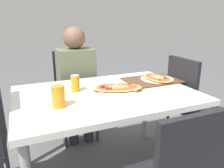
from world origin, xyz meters
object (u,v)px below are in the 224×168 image
object	(u,v)px
chair_far_seated	(74,90)
soda_can	(75,83)
person_seated	(76,76)
pizza_second	(157,78)
dining_table	(106,101)
pizza_main	(117,88)
chair_side_right	(189,101)
drink_glass	(58,96)

from	to	relation	value
chair_far_seated	soda_can	distance (m)	0.73
person_seated	pizza_second	xyz separation A→B (m)	(0.60, -0.54, 0.04)
soda_can	pizza_second	xyz separation A→B (m)	(0.75, 0.01, -0.04)
dining_table	pizza_main	distance (m)	0.13
person_seated	soda_can	world-z (taller)	person_seated
chair_far_seated	soda_can	size ratio (longest dim) A/B	7.52
soda_can	chair_side_right	bearing A→B (deg)	-5.25
chair_far_seated	drink_glass	bearing A→B (deg)	71.18
chair_side_right	drink_glass	distance (m)	1.26
dining_table	soda_can	xyz separation A→B (m)	(-0.20, 0.12, 0.13)
pizza_main	pizza_second	world-z (taller)	pizza_main
dining_table	pizza_second	xyz separation A→B (m)	(0.54, 0.13, 0.09)
person_seated	chair_side_right	bearing A→B (deg)	144.67
chair_far_seated	drink_glass	xyz separation A→B (m)	(-0.32, -0.93, 0.28)
pizza_second	chair_far_seated	bearing A→B (deg)	132.45
chair_far_seated	person_seated	bearing A→B (deg)	90.00
chair_far_seated	pizza_main	world-z (taller)	chair_far_seated
dining_table	chair_far_seated	distance (m)	0.80
dining_table	soda_can	distance (m)	0.27
dining_table	drink_glass	world-z (taller)	drink_glass
chair_far_seated	pizza_second	size ratio (longest dim) A/B	2.70
person_seated	drink_glass	bearing A→B (deg)	68.65
chair_side_right	pizza_second	distance (m)	0.39
soda_can	drink_glass	bearing A→B (deg)	-123.26
chair_side_right	soda_can	world-z (taller)	chair_side_right
dining_table	pizza_second	bearing A→B (deg)	13.48
dining_table	chair_far_seated	world-z (taller)	chair_far_seated
chair_far_seated	pizza_second	world-z (taller)	chair_far_seated
dining_table	person_seated	xyz separation A→B (m)	(-0.06, 0.67, 0.04)
dining_table	chair_side_right	world-z (taller)	chair_side_right
pizza_main	soda_can	xyz separation A→B (m)	(-0.30, 0.11, 0.04)
drink_glass	pizza_second	world-z (taller)	drink_glass
dining_table	chair_side_right	size ratio (longest dim) A/B	1.41
soda_can	pizza_second	bearing A→B (deg)	0.50
dining_table	pizza_main	size ratio (longest dim) A/B	3.05
dining_table	chair_far_seated	xyz separation A→B (m)	(-0.06, 0.79, -0.14)
dining_table	chair_side_right	distance (m)	0.86
dining_table	pizza_second	size ratio (longest dim) A/B	3.79
person_seated	soda_can	distance (m)	0.57
drink_glass	pizza_second	bearing A→B (deg)	16.39
dining_table	drink_glass	xyz separation A→B (m)	(-0.38, -0.14, 0.14)
pizza_main	drink_glass	xyz separation A→B (m)	(-0.47, -0.15, 0.05)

